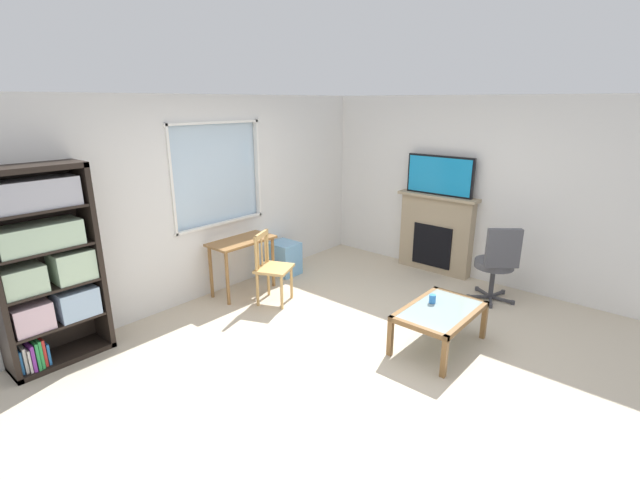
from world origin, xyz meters
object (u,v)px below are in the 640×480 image
(coffee_table, at_px, (440,314))
(sippy_cup, at_px, (432,299))
(bookshelf, at_px, (45,263))
(wooden_chair, at_px, (272,267))
(office_chair, at_px, (497,261))
(plastic_drawer_unit, at_px, (284,258))
(fireplace, at_px, (436,233))
(desk_under_window, at_px, (242,249))
(tv, at_px, (440,175))

(coffee_table, bearing_deg, sippy_cup, 60.51)
(bookshelf, xyz_separation_m, coffee_table, (2.64, -2.72, -0.64))
(wooden_chair, height_order, office_chair, office_chair)
(sippy_cup, bearing_deg, wooden_chair, 102.70)
(wooden_chair, xyz_separation_m, office_chair, (1.82, -2.13, 0.09))
(bookshelf, xyz_separation_m, sippy_cup, (2.71, -2.59, -0.53))
(plastic_drawer_unit, xyz_separation_m, coffee_table, (-0.41, -2.66, 0.13))
(fireplace, bearing_deg, wooden_chair, 156.20)
(wooden_chair, xyz_separation_m, coffee_table, (0.37, -2.10, -0.10))
(bookshelf, xyz_separation_m, fireplace, (4.61, -1.65, -0.42))
(desk_under_window, bearing_deg, bookshelf, 177.28)
(bookshelf, height_order, desk_under_window, bookshelf)
(bookshelf, xyz_separation_m, office_chair, (4.09, -2.75, -0.45))
(bookshelf, distance_m, desk_under_window, 2.28)
(tv, bearing_deg, sippy_cup, -153.53)
(desk_under_window, height_order, fireplace, fireplace)
(desk_under_window, relative_size, coffee_table, 0.88)
(desk_under_window, xyz_separation_m, plastic_drawer_unit, (0.82, 0.05, -0.35))
(desk_under_window, relative_size, plastic_drawer_unit, 1.83)
(office_chair, bearing_deg, desk_under_window, 124.98)
(bookshelf, bearing_deg, coffee_table, -45.86)
(bookshelf, relative_size, coffee_table, 1.93)
(plastic_drawer_unit, height_order, coffee_table, plastic_drawer_unit)
(fireplace, bearing_deg, desk_under_window, 146.86)
(bookshelf, height_order, coffee_table, bookshelf)
(desk_under_window, distance_m, fireplace, 2.83)
(wooden_chair, distance_m, coffee_table, 2.13)
(plastic_drawer_unit, bearing_deg, desk_under_window, -176.50)
(office_chair, bearing_deg, coffee_table, 178.78)
(plastic_drawer_unit, xyz_separation_m, tv, (1.54, -1.60, 1.20))
(bookshelf, bearing_deg, desk_under_window, -2.72)
(coffee_table, bearing_deg, wooden_chair, 99.94)
(office_chair, bearing_deg, fireplace, 64.63)
(sippy_cup, bearing_deg, tv, 26.47)
(bookshelf, bearing_deg, office_chair, -33.94)
(desk_under_window, height_order, office_chair, office_chair)
(bookshelf, height_order, plastic_drawer_unit, bookshelf)
(desk_under_window, bearing_deg, plastic_drawer_unit, 3.50)
(office_chair, relative_size, coffee_table, 1.01)
(tv, xyz_separation_m, office_chair, (-0.50, -1.10, -0.88))
(wooden_chair, relative_size, sippy_cup, 10.00)
(office_chair, xyz_separation_m, sippy_cup, (-1.37, 0.16, -0.08))
(bookshelf, distance_m, wooden_chair, 2.42)
(plastic_drawer_unit, distance_m, fireplace, 2.25)
(desk_under_window, height_order, sippy_cup, desk_under_window)
(bookshelf, relative_size, fireplace, 1.61)
(wooden_chair, distance_m, tv, 2.72)
(coffee_table, xyz_separation_m, sippy_cup, (0.08, 0.13, 0.11))
(plastic_drawer_unit, distance_m, tv, 2.52)
(tv, bearing_deg, fireplace, 0.00)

